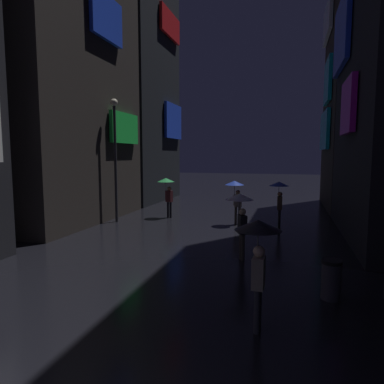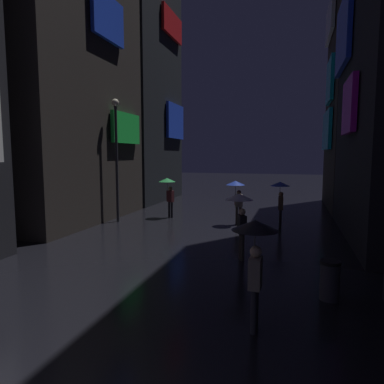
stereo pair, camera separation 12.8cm
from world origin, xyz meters
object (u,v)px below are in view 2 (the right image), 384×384
trash_bin (330,280)px  pedestrian_near_crossing_clear (240,208)px  pedestrian_midstreet_centre_black (255,244)px  streetlamp_left_far (116,147)px  pedestrian_far_right_blue (280,192)px  pedestrian_foreground_left_blue (237,190)px  pedestrian_foreground_right_green (168,186)px

trash_bin → pedestrian_near_crossing_clear: bearing=134.6°
pedestrian_midstreet_centre_black → trash_bin: (1.53, 1.83, -1.20)m
pedestrian_near_crossing_clear → trash_bin: 3.73m
pedestrian_near_crossing_clear → streetlamp_left_far: 8.42m
pedestrian_near_crossing_clear → pedestrian_far_right_blue: bearing=79.0°
pedestrian_foreground_left_blue → pedestrian_midstreet_centre_black: size_ratio=1.00×
pedestrian_foreground_left_blue → trash_bin: bearing=-66.4°
pedestrian_foreground_left_blue → pedestrian_far_right_blue: bearing=-1.7°
pedestrian_foreground_right_green → pedestrian_foreground_left_blue: bearing=-12.6°
pedestrian_near_crossing_clear → pedestrian_foreground_left_blue: same height
pedestrian_far_right_blue → pedestrian_midstreet_centre_black: (-0.10, -9.72, 0.00)m
pedestrian_near_crossing_clear → pedestrian_far_right_blue: 5.48m
pedestrian_foreground_left_blue → pedestrian_foreground_right_green: (-3.80, 0.85, 0.00)m
pedestrian_near_crossing_clear → pedestrian_foreground_left_blue: size_ratio=1.00×
pedestrian_midstreet_centre_black → streetlamp_left_far: 11.93m
pedestrian_far_right_blue → pedestrian_near_crossing_clear: bearing=-101.0°
pedestrian_foreground_left_blue → pedestrian_near_crossing_clear: bearing=-79.7°
pedestrian_far_right_blue → pedestrian_midstreet_centre_black: size_ratio=1.00×
streetlamp_left_far → pedestrian_foreground_left_blue: bearing=9.4°
pedestrian_foreground_right_green → pedestrian_far_right_blue: 5.90m
pedestrian_near_crossing_clear → trash_bin: size_ratio=2.28×
pedestrian_foreground_right_green → trash_bin: (7.27, -8.80, -1.20)m
pedestrian_far_right_blue → trash_bin: (1.44, -7.89, -1.20)m
pedestrian_far_right_blue → streetlamp_left_far: bearing=-173.4°
pedestrian_midstreet_centre_black → pedestrian_near_crossing_clear: bearing=102.3°
pedestrian_foreground_right_green → trash_bin: pedestrian_foreground_right_green is taller
pedestrian_foreground_right_green → pedestrian_midstreet_centre_black: (5.74, -10.63, 0.00)m
pedestrian_foreground_right_green → trash_bin: size_ratio=2.28×
pedestrian_foreground_left_blue → trash_bin: 8.75m
trash_bin → streetlamp_left_far: bearing=143.1°
pedestrian_far_right_blue → pedestrian_midstreet_centre_black: same height
pedestrian_foreground_right_green → pedestrian_midstreet_centre_black: bearing=-61.7°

